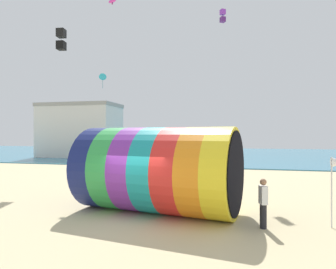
{
  "coord_description": "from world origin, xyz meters",
  "views": [
    {
      "loc": [
        3.86,
        -11.13,
        3.34
      ],
      "look_at": [
        0.49,
        3.22,
        3.32
      ],
      "focal_mm": 32.0,
      "sensor_mm": 36.0,
      "label": 1
    }
  ],
  "objects_px": {
    "giant_inflatable_tube": "(158,170)",
    "bystander_mid_beach": "(193,175)",
    "kite_black_box": "(61,39)",
    "bystander_near_water": "(95,163)",
    "kite_magenta_parafoil": "(112,1)",
    "kite_purple_box": "(223,16)",
    "kite_cyan_delta": "(103,78)",
    "kite_handler": "(263,203)"
  },
  "relations": [
    {
      "from": "kite_black_box",
      "to": "bystander_near_water",
      "type": "height_order",
      "value": "kite_black_box"
    },
    {
      "from": "kite_cyan_delta",
      "to": "bystander_near_water",
      "type": "relative_size",
      "value": 0.82
    },
    {
      "from": "kite_purple_box",
      "to": "kite_cyan_delta",
      "type": "relative_size",
      "value": 0.66
    },
    {
      "from": "bystander_near_water",
      "to": "kite_handler",
      "type": "bearing_deg",
      "value": -43.39
    },
    {
      "from": "bystander_near_water",
      "to": "kite_black_box",
      "type": "bearing_deg",
      "value": -125.26
    },
    {
      "from": "kite_cyan_delta",
      "to": "giant_inflatable_tube",
      "type": "bearing_deg",
      "value": -57.41
    },
    {
      "from": "kite_handler",
      "to": "kite_cyan_delta",
      "type": "distance_m",
      "value": 23.83
    },
    {
      "from": "bystander_near_water",
      "to": "bystander_mid_beach",
      "type": "distance_m",
      "value": 10.34
    },
    {
      "from": "kite_magenta_parafoil",
      "to": "kite_purple_box",
      "type": "distance_m",
      "value": 8.97
    },
    {
      "from": "kite_magenta_parafoil",
      "to": "kite_cyan_delta",
      "type": "bearing_deg",
      "value": 121.88
    },
    {
      "from": "kite_purple_box",
      "to": "bystander_mid_beach",
      "type": "xyz_separation_m",
      "value": [
        -1.51,
        -4.69,
        -11.2
      ]
    },
    {
      "from": "kite_magenta_parafoil",
      "to": "kite_purple_box",
      "type": "bearing_deg",
      "value": 0.23
    },
    {
      "from": "kite_purple_box",
      "to": "bystander_mid_beach",
      "type": "distance_m",
      "value": 12.23
    },
    {
      "from": "kite_cyan_delta",
      "to": "bystander_mid_beach",
      "type": "height_order",
      "value": "kite_cyan_delta"
    },
    {
      "from": "kite_handler",
      "to": "kite_black_box",
      "type": "relative_size",
      "value": 1.03
    },
    {
      "from": "kite_black_box",
      "to": "kite_purple_box",
      "type": "xyz_separation_m",
      "value": [
        12.15,
        1.92,
        1.45
      ]
    },
    {
      "from": "kite_purple_box",
      "to": "kite_cyan_delta",
      "type": "bearing_deg",
      "value": 154.85
    },
    {
      "from": "giant_inflatable_tube",
      "to": "bystander_mid_beach",
      "type": "xyz_separation_m",
      "value": [
        0.72,
        5.39,
        -0.94
      ]
    },
    {
      "from": "kite_black_box",
      "to": "kite_cyan_delta",
      "type": "bearing_deg",
      "value": 91.83
    },
    {
      "from": "giant_inflatable_tube",
      "to": "kite_purple_box",
      "type": "distance_m",
      "value": 14.55
    },
    {
      "from": "kite_purple_box",
      "to": "bystander_near_water",
      "type": "height_order",
      "value": "kite_purple_box"
    },
    {
      "from": "giant_inflatable_tube",
      "to": "kite_black_box",
      "type": "relative_size",
      "value": 4.23
    },
    {
      "from": "kite_purple_box",
      "to": "bystander_mid_beach",
      "type": "height_order",
      "value": "kite_purple_box"
    },
    {
      "from": "kite_black_box",
      "to": "bystander_near_water",
      "type": "relative_size",
      "value": 0.94
    },
    {
      "from": "giant_inflatable_tube",
      "to": "bystander_mid_beach",
      "type": "height_order",
      "value": "giant_inflatable_tube"
    },
    {
      "from": "kite_magenta_parafoil",
      "to": "bystander_near_water",
      "type": "relative_size",
      "value": 0.48
    },
    {
      "from": "kite_handler",
      "to": "bystander_near_water",
      "type": "xyz_separation_m",
      "value": [
        -12.47,
        11.79,
        0.03
      ]
    },
    {
      "from": "kite_black_box",
      "to": "bystander_near_water",
      "type": "xyz_separation_m",
      "value": [
        1.66,
        2.34,
        -9.69
      ]
    },
    {
      "from": "giant_inflatable_tube",
      "to": "kite_cyan_delta",
      "type": "bearing_deg",
      "value": 122.59
    },
    {
      "from": "kite_black_box",
      "to": "bystander_mid_beach",
      "type": "xyz_separation_m",
      "value": [
        10.64,
        -2.77,
        -9.75
      ]
    },
    {
      "from": "kite_cyan_delta",
      "to": "bystander_mid_beach",
      "type": "xyz_separation_m",
      "value": [
        10.88,
        -10.51,
        -8.16
      ]
    },
    {
      "from": "kite_magenta_parafoil",
      "to": "bystander_near_water",
      "type": "bearing_deg",
      "value": 165.18
    },
    {
      "from": "kite_handler",
      "to": "kite_cyan_delta",
      "type": "relative_size",
      "value": 1.19
    },
    {
      "from": "bystander_near_water",
      "to": "kite_magenta_parafoil",
      "type": "bearing_deg",
      "value": -14.82
    },
    {
      "from": "kite_black_box",
      "to": "kite_purple_box",
      "type": "height_order",
      "value": "kite_purple_box"
    },
    {
      "from": "kite_black_box",
      "to": "kite_purple_box",
      "type": "relative_size",
      "value": 1.73
    },
    {
      "from": "giant_inflatable_tube",
      "to": "bystander_mid_beach",
      "type": "distance_m",
      "value": 5.52
    },
    {
      "from": "bystander_near_water",
      "to": "bystander_mid_beach",
      "type": "bearing_deg",
      "value": -29.67
    },
    {
      "from": "giant_inflatable_tube",
      "to": "kite_cyan_delta",
      "type": "distance_m",
      "value": 20.2
    },
    {
      "from": "bystander_mid_beach",
      "to": "kite_black_box",
      "type": "bearing_deg",
      "value": 165.39
    },
    {
      "from": "kite_magenta_parafoil",
      "to": "giant_inflatable_tube",
      "type": "bearing_deg",
      "value": -57.0
    },
    {
      "from": "kite_black_box",
      "to": "kite_magenta_parafoil",
      "type": "height_order",
      "value": "kite_magenta_parafoil"
    }
  ]
}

